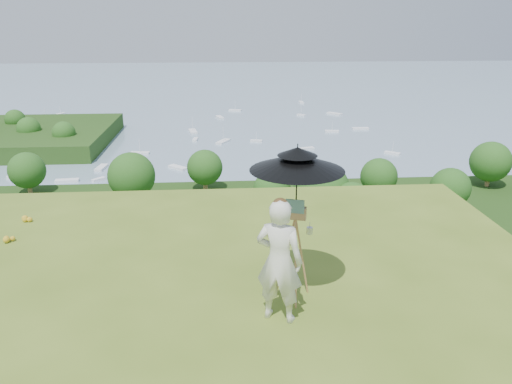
{
  "coord_description": "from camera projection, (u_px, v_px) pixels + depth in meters",
  "views": [
    {
      "loc": [
        1.23,
        -5.07,
        4.12
      ],
      "look_at": [
        1.87,
        4.13,
        0.9
      ],
      "focal_mm": 35.0,
      "sensor_mm": 36.0,
      "label": 1
    }
  ],
  "objects": [
    {
      "name": "bay_water",
      "position": [
        219.0,
        100.0,
        243.26
      ],
      "size": [
        700.0,
        700.0,
        0.0
      ],
      "primitive_type": "plane",
      "color": "#7794AA",
      "rests_on": "ground"
    },
    {
      "name": "ground",
      "position": [
        126.0,
        377.0,
        6.05
      ],
      "size": [
        14.0,
        14.0,
        0.0
      ],
      "primitive_type": "plane",
      "color": "#547020",
      "rests_on": "ground"
    },
    {
      "name": "slope_trees",
      "position": [
        211.0,
        247.0,
        43.96
      ],
      "size": [
        110.0,
        50.0,
        6.0
      ],
      "primitive_type": null,
      "color": "#2C5419",
      "rests_on": "forest_slope"
    },
    {
      "name": "sun_umbrella",
      "position": [
        297.0,
        181.0,
        7.17
      ],
      "size": [
        1.69,
        1.69,
        1.1
      ],
      "primitive_type": null,
      "rotation": [
        0.0,
        0.0,
        -0.27
      ],
      "color": "black",
      "rests_on": "field_easel"
    },
    {
      "name": "painter",
      "position": [
        279.0,
        261.0,
        6.94
      ],
      "size": [
        0.79,
        0.67,
        1.84
      ],
      "primitive_type": "imported",
      "rotation": [
        0.0,
        0.0,
        2.73
      ],
      "color": "silver",
      "rests_on": "ground"
    },
    {
      "name": "painter_cap",
      "position": [
        280.0,
        203.0,
        6.66
      ],
      "size": [
        0.27,
        0.3,
        0.1
      ],
      "primitive_type": null,
      "rotation": [
        0.0,
        0.0,
        -0.2
      ],
      "color": "pink",
      "rests_on": "painter"
    },
    {
      "name": "shoreline_tier",
      "position": [
        218.0,
        257.0,
        88.56
      ],
      "size": [
        170.0,
        28.0,
        8.0
      ],
      "primitive_type": "cube",
      "color": "gray",
      "rests_on": "bay_water"
    },
    {
      "name": "forest_slope",
      "position": [
        215.0,
        377.0,
        48.59
      ],
      "size": [
        140.0,
        56.0,
        22.0
      ],
      "primitive_type": "cube",
      "color": "#19350E",
      "rests_on": "bay_water"
    },
    {
      "name": "harbor_town",
      "position": [
        217.0,
        223.0,
        86.42
      ],
      "size": [
        110.0,
        22.0,
        5.0
      ],
      "primitive_type": null,
      "color": "beige",
      "rests_on": "shoreline_tier"
    },
    {
      "name": "wildflowers",
      "position": [
        129.0,
        360.0,
        6.27
      ],
      "size": [
        10.0,
        10.5,
        0.12
      ],
      "primitive_type": null,
      "color": "gold",
      "rests_on": "ground"
    },
    {
      "name": "moored_boats",
      "position": [
        181.0,
        136.0,
        167.94
      ],
      "size": [
        140.0,
        140.0,
        0.7
      ],
      "primitive_type": null,
      "color": "white",
      "rests_on": "bay_water"
    },
    {
      "name": "field_easel",
      "position": [
        294.0,
        250.0,
        7.5
      ],
      "size": [
        0.79,
        0.79,
        1.65
      ],
      "primitive_type": null,
      "rotation": [
        0.0,
        0.0,
        -0.31
      ],
      "color": "#AB7747",
      "rests_on": "ground"
    }
  ]
}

